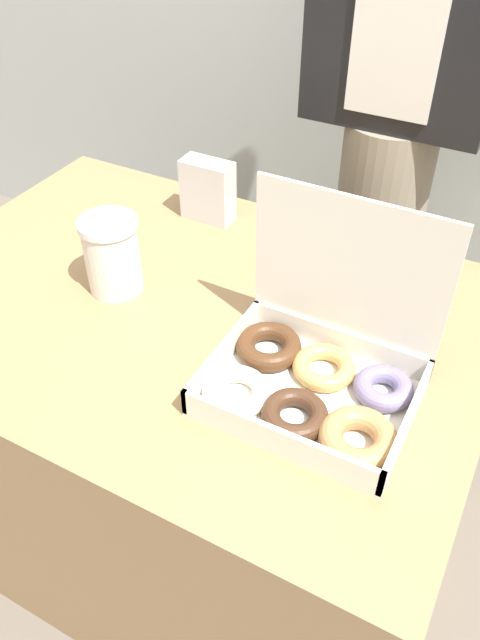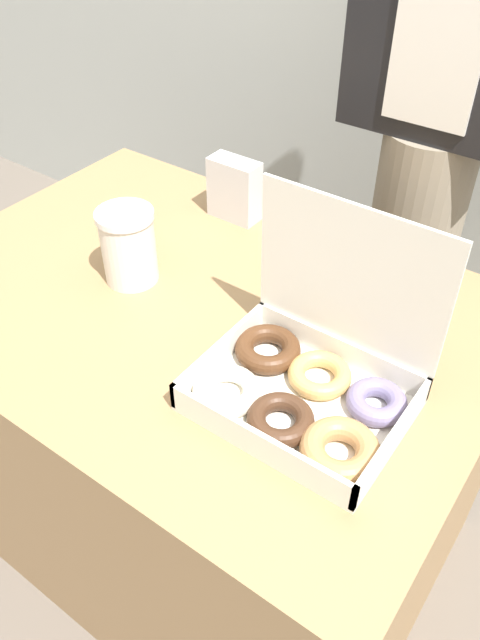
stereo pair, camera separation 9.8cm
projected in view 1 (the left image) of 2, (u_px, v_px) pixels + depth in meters
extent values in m
plane|color=#665B51|center=(201.00, 522.00, 1.59)|extent=(14.00, 14.00, 0.00)
cube|color=#99754C|center=(194.00, 432.00, 1.36)|extent=(1.08, 0.76, 0.72)
cube|color=white|center=(309.00, 398.00, 0.95)|extent=(0.30, 0.24, 0.01)
cube|color=white|center=(224.00, 353.00, 0.98)|extent=(0.01, 0.24, 0.05)
cube|color=white|center=(407.00, 422.00, 0.88)|extent=(0.01, 0.24, 0.05)
cube|color=white|center=(277.00, 440.00, 0.85)|extent=(0.30, 0.01, 0.05)
cube|color=white|center=(338.00, 340.00, 1.01)|extent=(0.30, 0.01, 0.05)
cube|color=white|center=(349.00, 268.00, 0.91)|extent=(0.30, 0.01, 0.24)
torus|color=silver|center=(236.00, 392.00, 0.93)|extent=(0.13, 0.13, 0.03)
torus|color=#4C2D19|center=(269.00, 346.00, 1.01)|extent=(0.13, 0.13, 0.03)
torus|color=#422819|center=(295.00, 415.00, 0.90)|extent=(0.12, 0.12, 0.03)
torus|color=tan|center=(324.00, 367.00, 0.97)|extent=(0.11, 0.11, 0.03)
torus|color=#B27F4C|center=(358.00, 439.00, 0.86)|extent=(0.15, 0.15, 0.03)
torus|color=slate|center=(383.00, 388.00, 0.94)|extent=(0.12, 0.12, 0.03)
cylinder|color=silver|center=(113.00, 258.00, 1.12)|extent=(0.10, 0.10, 0.13)
cylinder|color=white|center=(107.00, 224.00, 1.07)|extent=(0.11, 0.11, 0.01)
cube|color=silver|center=(208.00, 191.00, 1.30)|extent=(0.11, 0.05, 0.13)
cylinder|color=gray|center=(370.00, 269.00, 1.71)|extent=(0.22, 0.22, 0.85)
cube|color=silver|center=(398.00, 30.00, 1.22)|extent=(0.18, 0.01, 0.35)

